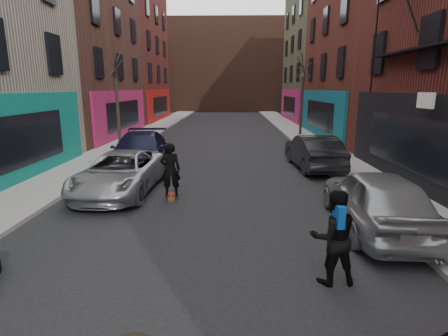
{
  "coord_description": "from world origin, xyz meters",
  "views": [
    {
      "loc": [
        0.76,
        -3.51,
        3.7
      ],
      "look_at": [
        0.58,
        5.59,
        1.6
      ],
      "focal_mm": 28.0,
      "sensor_mm": 36.0,
      "label": 1
    }
  ],
  "objects_px": {
    "parked_left_far": "(121,173)",
    "parked_right_far": "(376,199)",
    "skateboarder": "(170,170)",
    "skateboard": "(171,197)",
    "tree_left_far": "(117,93)",
    "parked_right_end": "(313,152)",
    "pedestrian": "(333,237)",
    "tree_right_far": "(302,90)",
    "parked_left_end": "(140,151)"
  },
  "relations": [
    {
      "from": "skateboard",
      "to": "pedestrian",
      "type": "relative_size",
      "value": 0.43
    },
    {
      "from": "tree_left_far",
      "to": "parked_right_far",
      "type": "xyz_separation_m",
      "value": [
        10.8,
        -12.63,
        -2.56
      ]
    },
    {
      "from": "parked_right_end",
      "to": "skateboard",
      "type": "height_order",
      "value": "parked_right_end"
    },
    {
      "from": "skateboard",
      "to": "skateboarder",
      "type": "height_order",
      "value": "skateboarder"
    },
    {
      "from": "parked_left_end",
      "to": "skateboard",
      "type": "xyz_separation_m",
      "value": [
        2.16,
        -4.37,
        -0.79
      ]
    },
    {
      "from": "tree_right_far",
      "to": "parked_left_far",
      "type": "distance_m",
      "value": 18.27
    },
    {
      "from": "parked_left_far",
      "to": "parked_right_end",
      "type": "height_order",
      "value": "parked_right_end"
    },
    {
      "from": "skateboarder",
      "to": "skateboard",
      "type": "bearing_deg",
      "value": 180.0
    },
    {
      "from": "parked_right_far",
      "to": "skateboarder",
      "type": "bearing_deg",
      "value": -19.89
    },
    {
      "from": "tree_left_far",
      "to": "parked_right_far",
      "type": "distance_m",
      "value": 16.81
    },
    {
      "from": "parked_left_far",
      "to": "parked_right_end",
      "type": "xyz_separation_m",
      "value": [
        7.8,
        3.98,
        0.07
      ]
    },
    {
      "from": "parked_left_end",
      "to": "parked_right_far",
      "type": "distance_m",
      "value": 10.53
    },
    {
      "from": "pedestrian",
      "to": "parked_left_end",
      "type": "bearing_deg",
      "value": -62.24
    },
    {
      "from": "skateboard",
      "to": "parked_left_far",
      "type": "bearing_deg",
      "value": 149.78
    },
    {
      "from": "parked_right_far",
      "to": "tree_left_far",
      "type": "bearing_deg",
      "value": -46.65
    },
    {
      "from": "tree_left_far",
      "to": "parked_left_far",
      "type": "distance_m",
      "value": 10.23
    },
    {
      "from": "skateboarder",
      "to": "parked_right_end",
      "type": "bearing_deg",
      "value": -149.74
    },
    {
      "from": "parked_right_end",
      "to": "skateboard",
      "type": "distance_m",
      "value": 7.58
    },
    {
      "from": "tree_left_far",
      "to": "tree_right_far",
      "type": "bearing_deg",
      "value": 25.82
    },
    {
      "from": "parked_left_far",
      "to": "pedestrian",
      "type": "height_order",
      "value": "pedestrian"
    },
    {
      "from": "parked_right_end",
      "to": "skateboarder",
      "type": "xyz_separation_m",
      "value": [
        -5.86,
        -4.75,
        0.23
      ]
    },
    {
      "from": "tree_left_far",
      "to": "parked_left_far",
      "type": "height_order",
      "value": "tree_left_far"
    },
    {
      "from": "tree_left_far",
      "to": "parked_right_end",
      "type": "relative_size",
      "value": 1.36
    },
    {
      "from": "parked_left_far",
      "to": "parked_right_far",
      "type": "xyz_separation_m",
      "value": [
        7.8,
        -3.21,
        0.1
      ]
    },
    {
      "from": "pedestrian",
      "to": "tree_left_far",
      "type": "bearing_deg",
      "value": -64.89
    },
    {
      "from": "parked_left_far",
      "to": "parked_left_end",
      "type": "xyz_separation_m",
      "value": [
        -0.23,
        3.6,
        0.12
      ]
    },
    {
      "from": "parked_left_far",
      "to": "tree_right_far",
      "type": "bearing_deg",
      "value": 60.96
    },
    {
      "from": "parked_right_far",
      "to": "pedestrian",
      "type": "relative_size",
      "value": 2.59
    },
    {
      "from": "tree_right_far",
      "to": "parked_left_far",
      "type": "height_order",
      "value": "tree_right_far"
    },
    {
      "from": "skateboarder",
      "to": "pedestrian",
      "type": "xyz_separation_m",
      "value": [
        3.98,
        -5.14,
        -0.08
      ]
    },
    {
      "from": "tree_right_far",
      "to": "tree_left_far",
      "type": "bearing_deg",
      "value": -154.18
    },
    {
      "from": "parked_left_end",
      "to": "skateboarder",
      "type": "bearing_deg",
      "value": -68.96
    },
    {
      "from": "parked_left_end",
      "to": "parked_right_end",
      "type": "height_order",
      "value": "parked_left_end"
    },
    {
      "from": "parked_left_far",
      "to": "tree_left_far",
      "type": "bearing_deg",
      "value": 110.01
    },
    {
      "from": "parked_left_far",
      "to": "skateboarder",
      "type": "distance_m",
      "value": 2.1
    },
    {
      "from": "parked_left_end",
      "to": "parked_right_far",
      "type": "xyz_separation_m",
      "value": [
        8.03,
        -6.82,
        -0.01
      ]
    },
    {
      "from": "parked_left_end",
      "to": "parked_right_end",
      "type": "bearing_deg",
      "value": -2.59
    },
    {
      "from": "tree_left_far",
      "to": "parked_right_far",
      "type": "relative_size",
      "value": 1.34
    },
    {
      "from": "parked_right_far",
      "to": "skateboard",
      "type": "relative_size",
      "value": 6.05
    },
    {
      "from": "skateboard",
      "to": "skateboarder",
      "type": "xyz_separation_m",
      "value": [
        0.0,
        0.0,
        0.97
      ]
    },
    {
      "from": "tree_left_far",
      "to": "parked_right_end",
      "type": "bearing_deg",
      "value": -26.69
    },
    {
      "from": "skateboarder",
      "to": "parked_right_far",
      "type": "bearing_deg",
      "value": 148.58
    },
    {
      "from": "parked_right_end",
      "to": "tree_right_far",
      "type": "bearing_deg",
      "value": -101.74
    },
    {
      "from": "parked_left_end",
      "to": "pedestrian",
      "type": "height_order",
      "value": "pedestrian"
    },
    {
      "from": "skateboarder",
      "to": "parked_left_end",
      "type": "bearing_deg",
      "value": -72.38
    },
    {
      "from": "parked_left_far",
      "to": "parked_right_far",
      "type": "distance_m",
      "value": 8.44
    },
    {
      "from": "parked_right_end",
      "to": "pedestrian",
      "type": "bearing_deg",
      "value": 75.42
    },
    {
      "from": "skateboarder",
      "to": "pedestrian",
      "type": "bearing_deg",
      "value": 119.0
    },
    {
      "from": "parked_left_far",
      "to": "skateboarder",
      "type": "height_order",
      "value": "skateboarder"
    },
    {
      "from": "tree_right_far",
      "to": "parked_right_far",
      "type": "xyz_separation_m",
      "value": [
        -1.6,
        -18.63,
        -2.71
      ]
    }
  ]
}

